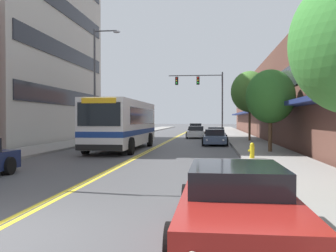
{
  "coord_description": "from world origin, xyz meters",
  "views": [
    {
      "loc": [
        3.99,
        -6.18,
        2.03
      ],
      "look_at": [
        -0.11,
        28.98,
        1.39
      ],
      "focal_mm": 40.0,
      "sensor_mm": 36.0,
      "label": 1
    }
  ],
  "objects_px": {
    "car_white_moving_second": "(196,132)",
    "traffic_signal_mast": "(205,91)",
    "car_red_parked_right_foreground": "(237,204)",
    "street_tree_right_mid": "(270,96)",
    "street_lamp_left_far": "(98,78)",
    "fire_hydrant": "(252,150)",
    "street_tree_right_far": "(250,92)",
    "car_dark_grey_parked_left_mid": "(132,132)",
    "city_bus": "(123,122)",
    "car_slate_blue_parked_right_far": "(215,137)",
    "car_silver_parked_right_mid": "(216,134)",
    "car_black_moving_lead": "(196,129)"
  },
  "relations": [
    {
      "from": "car_white_moving_second",
      "to": "traffic_signal_mast",
      "type": "height_order",
      "value": "traffic_signal_mast"
    },
    {
      "from": "car_red_parked_right_foreground",
      "to": "street_tree_right_mid",
      "type": "bearing_deg",
      "value": 79.43
    },
    {
      "from": "street_lamp_left_far",
      "to": "fire_hydrant",
      "type": "relative_size",
      "value": 12.15
    },
    {
      "from": "car_white_moving_second",
      "to": "traffic_signal_mast",
      "type": "bearing_deg",
      "value": 67.61
    },
    {
      "from": "street_lamp_left_far",
      "to": "street_tree_right_far",
      "type": "distance_m",
      "value": 13.32
    },
    {
      "from": "car_dark_grey_parked_left_mid",
      "to": "street_tree_right_mid",
      "type": "height_order",
      "value": "street_tree_right_mid"
    },
    {
      "from": "city_bus",
      "to": "car_slate_blue_parked_right_far",
      "type": "distance_m",
      "value": 8.21
    },
    {
      "from": "traffic_signal_mast",
      "to": "street_lamp_left_far",
      "type": "distance_m",
      "value": 16.03
    },
    {
      "from": "car_white_moving_second",
      "to": "street_tree_right_mid",
      "type": "relative_size",
      "value": 0.99
    },
    {
      "from": "car_silver_parked_right_mid",
      "to": "street_lamp_left_far",
      "type": "distance_m",
      "value": 12.65
    },
    {
      "from": "car_slate_blue_parked_right_far",
      "to": "street_tree_right_mid",
      "type": "xyz_separation_m",
      "value": [
        3.15,
        -7.57,
        2.78
      ]
    },
    {
      "from": "car_silver_parked_right_mid",
      "to": "car_slate_blue_parked_right_far",
      "type": "height_order",
      "value": "car_silver_parked_right_mid"
    },
    {
      "from": "car_dark_grey_parked_left_mid",
      "to": "car_white_moving_second",
      "type": "bearing_deg",
      "value": 17.17
    },
    {
      "from": "car_red_parked_right_foreground",
      "to": "car_white_moving_second",
      "type": "distance_m",
      "value": 34.31
    },
    {
      "from": "city_bus",
      "to": "car_dark_grey_parked_left_mid",
      "type": "xyz_separation_m",
      "value": [
        -2.46,
        13.95,
        -1.18
      ]
    },
    {
      "from": "fire_hydrant",
      "to": "car_black_moving_lead",
      "type": "bearing_deg",
      "value": 96.56
    },
    {
      "from": "car_white_moving_second",
      "to": "car_red_parked_right_foreground",
      "type": "bearing_deg",
      "value": -86.55
    },
    {
      "from": "city_bus",
      "to": "traffic_signal_mast",
      "type": "xyz_separation_m",
      "value": [
        5.14,
        18.13,
        3.42
      ]
    },
    {
      "from": "car_dark_grey_parked_left_mid",
      "to": "car_slate_blue_parked_right_far",
      "type": "distance_m",
      "value": 12.22
    },
    {
      "from": "city_bus",
      "to": "car_red_parked_right_foreground",
      "type": "xyz_separation_m",
      "value": [
        6.34,
        -18.22,
        -1.23
      ]
    },
    {
      "from": "car_white_moving_second",
      "to": "street_tree_right_mid",
      "type": "xyz_separation_m",
      "value": [
        5.04,
        -18.31,
        2.76
      ]
    },
    {
      "from": "street_tree_right_far",
      "to": "traffic_signal_mast",
      "type": "bearing_deg",
      "value": 114.77
    },
    {
      "from": "city_bus",
      "to": "car_white_moving_second",
      "type": "xyz_separation_m",
      "value": [
        4.27,
        16.03,
        -1.21
      ]
    },
    {
      "from": "city_bus",
      "to": "car_silver_parked_right_mid",
      "type": "relative_size",
      "value": 2.48
    },
    {
      "from": "fire_hydrant",
      "to": "traffic_signal_mast",
      "type": "bearing_deg",
      "value": 96.38
    },
    {
      "from": "car_red_parked_right_foreground",
      "to": "street_tree_right_mid",
      "type": "height_order",
      "value": "street_tree_right_mid"
    },
    {
      "from": "car_silver_parked_right_mid",
      "to": "street_tree_right_far",
      "type": "relative_size",
      "value": 0.71
    },
    {
      "from": "car_silver_parked_right_mid",
      "to": "street_tree_right_mid",
      "type": "distance_m",
      "value": 14.17
    },
    {
      "from": "car_dark_grey_parked_left_mid",
      "to": "car_silver_parked_right_mid",
      "type": "xyz_separation_m",
      "value": [
        8.8,
        -2.66,
        -0.05
      ]
    },
    {
      "from": "street_tree_right_far",
      "to": "car_slate_blue_parked_right_far",
      "type": "bearing_deg",
      "value": -128.58
    },
    {
      "from": "car_dark_grey_parked_left_mid",
      "to": "traffic_signal_mast",
      "type": "xyz_separation_m",
      "value": [
        7.6,
        4.18,
        4.6
      ]
    },
    {
      "from": "car_red_parked_right_foreground",
      "to": "fire_hydrant",
      "type": "distance_m",
      "value": 12.08
    },
    {
      "from": "car_dark_grey_parked_left_mid",
      "to": "car_black_moving_lead",
      "type": "height_order",
      "value": "car_black_moving_lead"
    },
    {
      "from": "city_bus",
      "to": "car_silver_parked_right_mid",
      "type": "bearing_deg",
      "value": 60.69
    },
    {
      "from": "street_lamp_left_far",
      "to": "car_white_moving_second",
      "type": "bearing_deg",
      "value": 57.53
    },
    {
      "from": "car_slate_blue_parked_right_far",
      "to": "car_black_moving_lead",
      "type": "height_order",
      "value": "car_black_moving_lead"
    },
    {
      "from": "car_silver_parked_right_mid",
      "to": "street_lamp_left_far",
      "type": "relative_size",
      "value": 0.48
    },
    {
      "from": "car_slate_blue_parked_right_far",
      "to": "car_black_moving_lead",
      "type": "bearing_deg",
      "value": 95.74
    },
    {
      "from": "car_black_moving_lead",
      "to": "traffic_signal_mast",
      "type": "relative_size",
      "value": 0.66
    },
    {
      "from": "city_bus",
      "to": "fire_hydrant",
      "type": "xyz_separation_m",
      "value": [
        7.86,
        -6.24,
        -1.3
      ]
    },
    {
      "from": "city_bus",
      "to": "car_dark_grey_parked_left_mid",
      "type": "height_order",
      "value": "city_bus"
    },
    {
      "from": "car_black_moving_lead",
      "to": "car_white_moving_second",
      "type": "height_order",
      "value": "car_black_moving_lead"
    },
    {
      "from": "street_tree_right_far",
      "to": "street_tree_right_mid",
      "type": "bearing_deg",
      "value": -89.78
    },
    {
      "from": "car_red_parked_right_foreground",
      "to": "traffic_signal_mast",
      "type": "distance_m",
      "value": 36.66
    },
    {
      "from": "car_slate_blue_parked_right_far",
      "to": "car_silver_parked_right_mid",
      "type": "bearing_deg",
      "value": 88.34
    },
    {
      "from": "street_lamp_left_far",
      "to": "fire_hydrant",
      "type": "bearing_deg",
      "value": -44.05
    },
    {
      "from": "car_white_moving_second",
      "to": "street_tree_right_mid",
      "type": "distance_m",
      "value": 19.19
    },
    {
      "from": "car_black_moving_lead",
      "to": "car_red_parked_right_foreground",
      "type": "bearing_deg",
      "value": -86.8
    },
    {
      "from": "city_bus",
      "to": "traffic_signal_mast",
      "type": "relative_size",
      "value": 1.48
    },
    {
      "from": "car_white_moving_second",
      "to": "car_dark_grey_parked_left_mid",
      "type": "bearing_deg",
      "value": -162.83
    }
  ]
}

